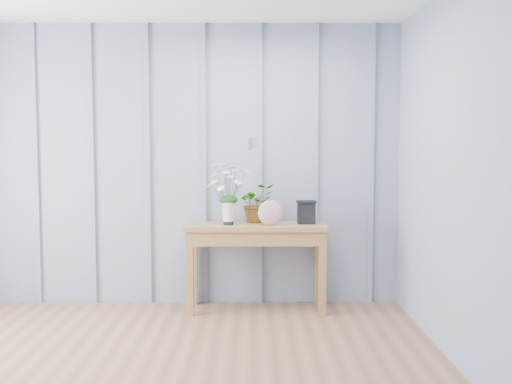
{
  "coord_description": "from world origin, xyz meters",
  "views": [
    {
      "loc": [
        0.7,
        -3.11,
        1.43
      ],
      "look_at": [
        0.72,
        1.94,
        1.03
      ],
      "focal_mm": 42.0,
      "sensor_mm": 36.0,
      "label": 1
    }
  ],
  "objects_px": {
    "sideboard": "(256,237)",
    "daisy_vase": "(228,184)",
    "felt_disc_vessel": "(271,213)",
    "carved_box": "(306,212)"
  },
  "relations": [
    {
      "from": "daisy_vase",
      "to": "carved_box",
      "type": "height_order",
      "value": "daisy_vase"
    },
    {
      "from": "felt_disc_vessel",
      "to": "carved_box",
      "type": "relative_size",
      "value": 1.06
    },
    {
      "from": "sideboard",
      "to": "daisy_vase",
      "type": "height_order",
      "value": "daisy_vase"
    },
    {
      "from": "daisy_vase",
      "to": "carved_box",
      "type": "relative_size",
      "value": 2.74
    },
    {
      "from": "sideboard",
      "to": "carved_box",
      "type": "bearing_deg",
      "value": 1.93
    },
    {
      "from": "carved_box",
      "to": "felt_disc_vessel",
      "type": "bearing_deg",
      "value": -160.69
    },
    {
      "from": "sideboard",
      "to": "carved_box",
      "type": "xyz_separation_m",
      "value": [
        0.43,
        0.01,
        0.22
      ]
    },
    {
      "from": "sideboard",
      "to": "felt_disc_vessel",
      "type": "relative_size",
      "value": 5.61
    },
    {
      "from": "daisy_vase",
      "to": "felt_disc_vessel",
      "type": "xyz_separation_m",
      "value": [
        0.36,
        -0.05,
        -0.24
      ]
    },
    {
      "from": "daisy_vase",
      "to": "carved_box",
      "type": "bearing_deg",
      "value": 5.33
    }
  ]
}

